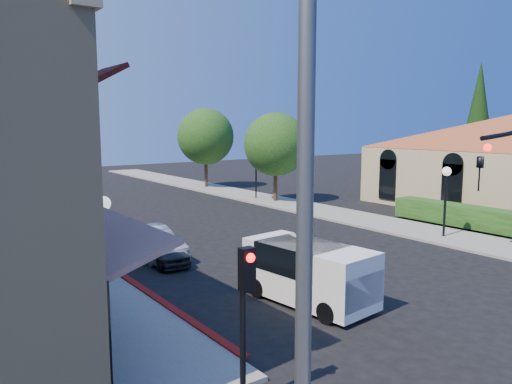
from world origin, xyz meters
TOP-DOWN VIEW (x-y plane):
  - sidewalk_right at (8.75, 27.00)m, footprint 3.50×50.00m
  - curb_red_strip at (-6.90, 8.00)m, footprint 0.25×10.00m
  - hedge at (11.70, 9.00)m, footprint 1.40×8.00m
  - conifer_far at (28.00, 18.00)m, footprint 3.20×3.20m
  - street_tree_a at (8.80, 22.00)m, footprint 4.56×4.56m
  - street_tree_b at (8.80, 32.00)m, footprint 4.94×4.94m
  - secondary_signal at (-8.00, 1.41)m, footprint 0.28×0.42m
  - cobra_streetlight at (-9.15, -2.00)m, footprint 3.60×0.25m
  - lamppost_left_near at (-8.50, 8.00)m, footprint 0.44×0.44m
  - lamppost_left_far at (-8.50, 22.00)m, footprint 0.44×0.44m
  - lamppost_right_near at (8.50, 8.00)m, footprint 0.44×0.44m
  - lamppost_right_far at (8.50, 24.00)m, footprint 0.44×0.44m
  - white_van at (-3.00, 5.09)m, footprint 2.31×4.47m
  - parked_car_a at (-4.80, 12.00)m, footprint 1.41×3.25m
  - parked_car_b at (-4.80, 13.05)m, footprint 1.58×4.12m
  - parked_car_c at (-5.06, 20.00)m, footprint 2.39×4.89m
  - parked_car_d at (-6.20, 26.00)m, footprint 1.79×3.81m

SIDE VIEW (x-z plane):
  - curb_red_strip at x=-6.90m, z-range -0.03..0.03m
  - hedge at x=11.70m, z-range -0.55..0.55m
  - sidewalk_right at x=8.75m, z-range 0.00..0.12m
  - parked_car_d at x=-6.20m, z-range 0.00..1.06m
  - parked_car_a at x=-4.80m, z-range 0.00..1.09m
  - parked_car_b at x=-4.80m, z-range 0.00..1.34m
  - parked_car_c at x=-5.06m, z-range 0.00..1.37m
  - white_van at x=-3.00m, z-range 0.15..2.05m
  - secondary_signal at x=-8.00m, z-range 0.66..3.98m
  - lamppost_left_near at x=-8.50m, z-range 0.95..4.52m
  - lamppost_left_far at x=-8.50m, z-range 0.95..4.52m
  - lamppost_right_near at x=8.50m, z-range 0.95..4.52m
  - lamppost_right_far at x=8.50m, z-range 0.95..4.52m
  - street_tree_a at x=8.80m, z-range 0.95..7.43m
  - street_tree_b at x=8.80m, z-range 1.03..8.05m
  - cobra_streetlight at x=-9.15m, z-range 0.61..9.92m
  - conifer_far at x=28.00m, z-range 0.86..11.86m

